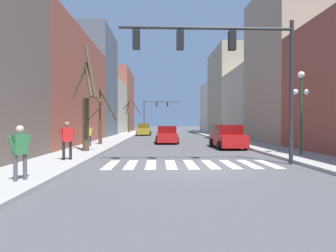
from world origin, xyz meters
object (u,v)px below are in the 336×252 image
at_px(traffic_signal_near, 228,56).
at_px(street_tree_right_near, 129,118).
at_px(traffic_signal_far, 155,108).
at_px(pedestrian_on_right_sidewalk, 67,137).
at_px(pedestrian_crossing_street, 20,148).
at_px(car_parked_left_near, 227,137).
at_px(car_parked_right_near, 144,130).
at_px(street_lamp_right_corner, 301,96).
at_px(street_tree_right_mid, 101,120).
at_px(car_driving_away_lane, 167,135).
at_px(pedestrian_on_left_sidewalk, 88,133).
at_px(street_tree_left_near, 87,104).

bearing_deg(traffic_signal_near, street_tree_right_near, 103.51).
xyz_separation_m(traffic_signal_far, pedestrian_on_right_sidewalk, (-3.38, -43.18, -3.68)).
xyz_separation_m(pedestrian_crossing_street, pedestrian_on_right_sidewalk, (-0.11, 4.35, 0.08)).
distance_m(traffic_signal_far, car_parked_left_near, 36.94).
height_order(traffic_signal_far, street_tree_right_near, traffic_signal_far).
height_order(car_parked_right_near, pedestrian_crossing_street, pedestrian_crossing_street).
distance_m(street_lamp_right_corner, pedestrian_on_right_sidewalk, 12.33).
relative_size(pedestrian_on_right_sidewalk, street_tree_right_mid, 0.40).
bearing_deg(pedestrian_crossing_street, car_driving_away_lane, 17.21).
relative_size(pedestrian_on_left_sidewalk, street_tree_left_near, 0.25).
xyz_separation_m(car_driving_away_lane, street_tree_right_mid, (-5.48, -2.60, 1.33)).
xyz_separation_m(car_driving_away_lane, street_tree_right_near, (-6.01, 22.52, 1.91)).
bearing_deg(street_lamp_right_corner, street_tree_right_mid, 148.47).
relative_size(street_lamp_right_corner, pedestrian_on_right_sidewalk, 2.52).
bearing_deg(traffic_signal_near, street_tree_left_near, 149.56).
xyz_separation_m(traffic_signal_near, street_lamp_right_corner, (4.61, 2.27, -1.55)).
relative_size(car_driving_away_lane, street_tree_right_near, 0.71).
distance_m(car_parked_left_near, pedestrian_crossing_street, 14.67).
distance_m(pedestrian_on_right_sidewalk, street_tree_left_near, 4.14).
bearing_deg(car_parked_left_near, pedestrian_crossing_street, 140.54).
height_order(traffic_signal_far, car_driving_away_lane, traffic_signal_far).
relative_size(traffic_signal_near, pedestrian_on_left_sidewalk, 4.85).
xyz_separation_m(pedestrian_on_right_sidewalk, street_tree_left_near, (-0.09, 3.73, 1.80)).
bearing_deg(street_tree_right_near, car_parked_right_near, -68.77).
bearing_deg(pedestrian_on_right_sidewalk, car_parked_right_near, -125.65).
bearing_deg(car_parked_right_near, traffic_signal_far, -4.48).
distance_m(traffic_signal_far, car_parked_right_near, 17.23).
bearing_deg(traffic_signal_near, traffic_signal_far, 95.28).
bearing_deg(pedestrian_on_right_sidewalk, street_tree_right_near, -119.54).
relative_size(car_parked_right_near, street_tree_left_near, 0.62).
xyz_separation_m(traffic_signal_far, street_tree_right_mid, (-3.83, -33.94, -2.83)).
distance_m(traffic_signal_near, street_tree_right_near, 36.12).
distance_m(pedestrian_on_left_sidewalk, street_tree_left_near, 4.08).
relative_size(car_driving_away_lane, street_tree_left_near, 0.68).
bearing_deg(street_tree_right_near, street_tree_left_near, -88.33).
bearing_deg(pedestrian_crossing_street, street_tree_right_near, 35.75).
xyz_separation_m(traffic_signal_near, traffic_signal_far, (-4.06, 43.88, -0.00)).
bearing_deg(pedestrian_crossing_street, pedestrian_on_right_sidewalk, 35.52).
relative_size(street_lamp_right_corner, car_parked_right_near, 1.10).
distance_m(pedestrian_on_left_sidewalk, street_tree_right_mid, 2.28).
distance_m(street_lamp_right_corner, car_parked_right_near, 26.95).
bearing_deg(pedestrian_crossing_street, traffic_signal_near, -29.34).
relative_size(pedestrian_crossing_street, pedestrian_on_left_sidewalk, 1.03).
distance_m(street_lamp_right_corner, car_parked_left_near, 6.51).
bearing_deg(car_parked_left_near, street_tree_right_near, 20.81).
distance_m(traffic_signal_far, pedestrian_on_right_sidewalk, 43.47).
bearing_deg(street_tree_right_mid, pedestrian_on_right_sidewalk, -87.23).
relative_size(traffic_signal_far, pedestrian_on_left_sidewalk, 4.75).
xyz_separation_m(car_parked_left_near, street_tree_left_near, (-9.52, -3.24, 2.20)).
xyz_separation_m(traffic_signal_far, car_parked_right_near, (-1.31, -16.69, -4.08)).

